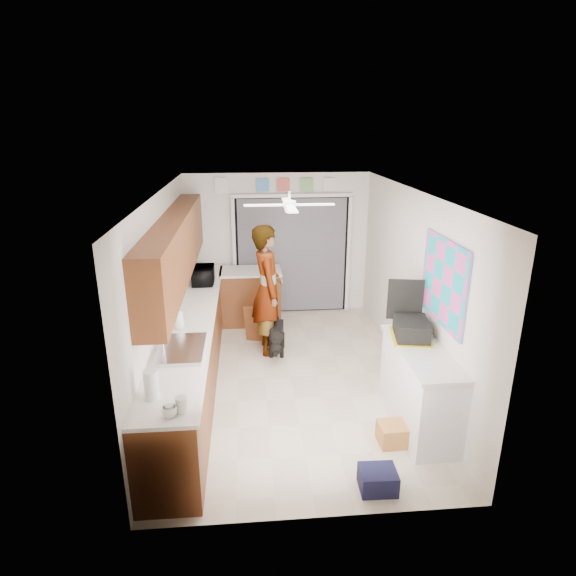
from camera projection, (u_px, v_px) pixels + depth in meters
name	position (u px, v px, depth m)	size (l,w,h in m)	color
floor	(291.00, 377.00, 6.58)	(5.00, 5.00, 0.00)	beige
ceiling	(291.00, 193.00, 5.78)	(5.00, 5.00, 0.00)	white
wall_back	(278.00, 245.00, 8.54)	(3.20, 3.20, 0.00)	silver
wall_front	(320.00, 393.00, 3.82)	(3.20, 3.20, 0.00)	silver
wall_left	(164.00, 294.00, 6.05)	(5.00, 5.00, 0.00)	silver
wall_right	(412.00, 287.00, 6.31)	(5.00, 5.00, 0.00)	silver
left_base_cabinets	(192.00, 351.00, 6.33)	(0.60, 4.80, 0.90)	brown
left_countertop	(191.00, 318.00, 6.18)	(0.62, 4.80, 0.04)	white
upper_cabinets	(176.00, 248.00, 6.07)	(0.32, 4.00, 0.80)	brown
sink_basin	(181.00, 350.00, 5.23)	(0.50, 0.76, 0.06)	silver
faucet	(163.00, 342.00, 5.18)	(0.03, 0.03, 0.22)	silver
peninsula_base	(251.00, 297.00, 8.28)	(1.00, 0.60, 0.90)	brown
peninsula_top	(250.00, 271.00, 8.13)	(1.04, 0.64, 0.04)	white
back_opening_recess	(292.00, 256.00, 8.59)	(2.00, 0.06, 2.10)	black
curtain_panel	(292.00, 256.00, 8.56)	(1.90, 0.03, 2.05)	slate
door_trim_left	(235.00, 257.00, 8.48)	(0.06, 0.04, 2.10)	white
door_trim_right	(348.00, 255.00, 8.65)	(0.06, 0.04, 2.10)	white
door_trim_head	(292.00, 196.00, 8.22)	(2.10, 0.04, 0.06)	white
header_frame_1	(263.00, 185.00, 8.15)	(0.22, 0.02, 0.22)	#4E8ED0
header_frame_2	(283.00, 185.00, 8.18)	(0.22, 0.02, 0.22)	#C8564B
header_frame_3	(307.00, 185.00, 8.21)	(0.22, 0.02, 0.22)	#71A960
header_frame_4	(330.00, 184.00, 8.24)	(0.22, 0.02, 0.22)	silver
route66_sign	(221.00, 185.00, 8.09)	(0.22, 0.02, 0.26)	silver
right_counter_base	(420.00, 389.00, 5.42)	(0.50, 1.40, 0.90)	white
right_counter_top	(422.00, 351.00, 5.27)	(0.54, 1.44, 0.04)	white
abstract_painting	(443.00, 282.00, 5.24)	(0.03, 1.15, 0.95)	#E052AD
ceiling_fan	(289.00, 205.00, 6.02)	(1.14, 1.14, 0.24)	white
microwave	(203.00, 275.00, 7.41)	(0.48, 0.32, 0.26)	black
soap_bottle	(179.00, 316.00, 5.77)	(0.12, 0.12, 0.31)	silver
cup	(170.00, 412.00, 4.04)	(0.13, 0.13, 0.10)	white
jar_a	(181.00, 405.00, 4.10)	(0.10, 0.10, 0.14)	silver
jar_b	(170.00, 411.00, 4.04)	(0.07, 0.07, 0.11)	silver
paper_towel_roll	(151.00, 385.00, 4.28)	(0.13, 0.13, 0.28)	white
suitcase	(411.00, 328.00, 5.54)	(0.37, 0.49, 0.21)	black
suitcase_rim	(411.00, 337.00, 5.58)	(0.44, 0.58, 0.02)	yellow
suitcase_lid	(405.00, 300.00, 5.74)	(0.42, 0.03, 0.50)	black
cardboard_box	(396.00, 434.00, 5.18)	(0.37, 0.28, 0.23)	#BC7D3B
navy_crate	(378.00, 480.00, 4.53)	(0.34, 0.29, 0.21)	#141532
cabinet_door_panel	(258.00, 324.00, 7.51)	(0.42, 0.03, 0.63)	brown
man	(268.00, 290.00, 7.07)	(0.71, 0.47, 1.94)	white
dog	(277.00, 337.00, 7.21)	(0.28, 0.64, 0.51)	black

